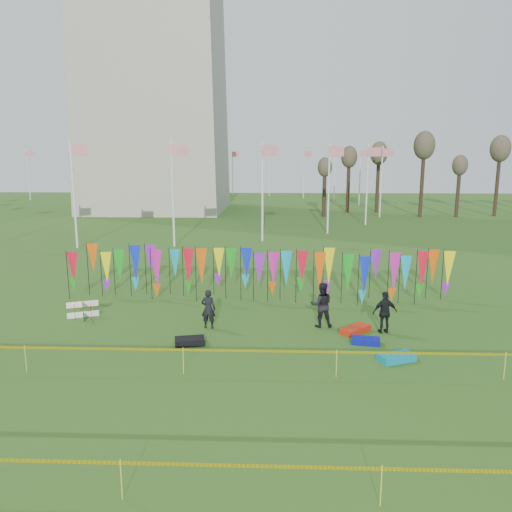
{
  "coord_description": "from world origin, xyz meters",
  "views": [
    {
      "loc": [
        1.01,
        -16.8,
        6.79
      ],
      "look_at": [
        0.14,
        6.0,
        2.26
      ],
      "focal_mm": 35.0,
      "sensor_mm": 36.0,
      "label": 1
    }
  ],
  "objects_px": {
    "kite_bag_turquoise": "(396,357)",
    "kite_bag_red": "(355,330)",
    "person_left": "(208,309)",
    "kite_bag_black": "(190,341)",
    "person_mid": "(322,305)",
    "person_right": "(385,312)",
    "kite_bag_blue": "(365,341)",
    "box_kite": "(83,309)"
  },
  "relations": [
    {
      "from": "box_kite",
      "to": "kite_bag_black",
      "type": "height_order",
      "value": "box_kite"
    },
    {
      "from": "kite_bag_blue",
      "to": "kite_bag_black",
      "type": "xyz_separation_m",
      "value": [
        -6.5,
        -0.33,
        0.02
      ]
    },
    {
      "from": "person_right",
      "to": "kite_bag_red",
      "type": "bearing_deg",
      "value": -9.04
    },
    {
      "from": "kite_bag_blue",
      "to": "person_mid",
      "type": "bearing_deg",
      "value": 128.65
    },
    {
      "from": "kite_bag_blue",
      "to": "kite_bag_black",
      "type": "relative_size",
      "value": 0.97
    },
    {
      "from": "person_mid",
      "to": "kite_bag_black",
      "type": "distance_m",
      "value": 5.53
    },
    {
      "from": "kite_bag_black",
      "to": "box_kite",
      "type": "bearing_deg",
      "value": 150.08
    },
    {
      "from": "kite_bag_blue",
      "to": "person_left",
      "type": "bearing_deg",
      "value": 165.99
    },
    {
      "from": "box_kite",
      "to": "person_mid",
      "type": "distance_m",
      "value": 10.19
    },
    {
      "from": "kite_bag_red",
      "to": "kite_bag_black",
      "type": "distance_m",
      "value": 6.5
    },
    {
      "from": "person_left",
      "to": "kite_bag_black",
      "type": "height_order",
      "value": "person_left"
    },
    {
      "from": "person_left",
      "to": "kite_bag_blue",
      "type": "xyz_separation_m",
      "value": [
        6.04,
        -1.51,
        -0.69
      ]
    },
    {
      "from": "kite_bag_turquoise",
      "to": "kite_bag_red",
      "type": "relative_size",
      "value": 0.94
    },
    {
      "from": "person_left",
      "to": "person_mid",
      "type": "height_order",
      "value": "person_mid"
    },
    {
      "from": "person_left",
      "to": "kite_bag_blue",
      "type": "bearing_deg",
      "value": 171.28
    },
    {
      "from": "person_left",
      "to": "box_kite",
      "type": "bearing_deg",
      "value": -5.97
    },
    {
      "from": "box_kite",
      "to": "person_right",
      "type": "xyz_separation_m",
      "value": [
        12.55,
        -1.42,
        0.47
      ]
    },
    {
      "from": "box_kite",
      "to": "kite_bag_red",
      "type": "bearing_deg",
      "value": -7.1
    },
    {
      "from": "kite_bag_turquoise",
      "to": "kite_bag_blue",
      "type": "height_order",
      "value": "kite_bag_turquoise"
    },
    {
      "from": "kite_bag_blue",
      "to": "kite_bag_black",
      "type": "distance_m",
      "value": 6.51
    },
    {
      "from": "box_kite",
      "to": "kite_bag_turquoise",
      "type": "distance_m",
      "value": 13.07
    },
    {
      "from": "person_mid",
      "to": "kite_bag_blue",
      "type": "distance_m",
      "value": 2.5
    },
    {
      "from": "person_left",
      "to": "kite_bag_red",
      "type": "xyz_separation_m",
      "value": [
        5.86,
        -0.31,
        -0.69
      ]
    },
    {
      "from": "kite_bag_turquoise",
      "to": "person_right",
      "type": "bearing_deg",
      "value": 86.39
    },
    {
      "from": "person_right",
      "to": "kite_bag_red",
      "type": "xyz_separation_m",
      "value": [
        -1.12,
        -0.01,
        -0.72
      ]
    },
    {
      "from": "kite_bag_red",
      "to": "kite_bag_turquoise",
      "type": "bearing_deg",
      "value": -71.07
    },
    {
      "from": "person_mid",
      "to": "kite_bag_black",
      "type": "relative_size",
      "value": 1.72
    },
    {
      "from": "person_mid",
      "to": "kite_bag_blue",
      "type": "relative_size",
      "value": 1.77
    },
    {
      "from": "person_right",
      "to": "kite_bag_turquoise",
      "type": "distance_m",
      "value": 2.86
    },
    {
      "from": "person_left",
      "to": "person_right",
      "type": "distance_m",
      "value": 6.98
    },
    {
      "from": "person_right",
      "to": "kite_bag_black",
      "type": "relative_size",
      "value": 1.55
    },
    {
      "from": "kite_bag_red",
      "to": "kite_bag_black",
      "type": "xyz_separation_m",
      "value": [
        -6.32,
        -1.52,
        0.01
      ]
    },
    {
      "from": "kite_bag_black",
      "to": "person_right",
      "type": "bearing_deg",
      "value": 11.59
    },
    {
      "from": "person_left",
      "to": "kite_bag_black",
      "type": "xyz_separation_m",
      "value": [
        -0.46,
        -1.83,
        -0.68
      ]
    },
    {
      "from": "kite_bag_turquoise",
      "to": "kite_bag_blue",
      "type": "bearing_deg",
      "value": 115.95
    },
    {
      "from": "person_right",
      "to": "kite_bag_blue",
      "type": "distance_m",
      "value": 1.69
    },
    {
      "from": "person_right",
      "to": "kite_bag_blue",
      "type": "bearing_deg",
      "value": 42.69
    },
    {
      "from": "kite_bag_red",
      "to": "kite_bag_black",
      "type": "height_order",
      "value": "kite_bag_black"
    },
    {
      "from": "kite_bag_turquoise",
      "to": "kite_bag_red",
      "type": "bearing_deg",
      "value": 108.93
    },
    {
      "from": "kite_bag_blue",
      "to": "kite_bag_black",
      "type": "bearing_deg",
      "value": -177.12
    },
    {
      "from": "kite_bag_turquoise",
      "to": "kite_bag_red",
      "type": "xyz_separation_m",
      "value": [
        -0.95,
        2.76,
        -0.0
      ]
    },
    {
      "from": "box_kite",
      "to": "kite_bag_black",
      "type": "bearing_deg",
      "value": -29.92
    }
  ]
}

